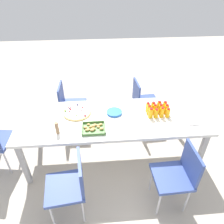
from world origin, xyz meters
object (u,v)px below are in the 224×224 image
(juice_bottle_1, at_px, (159,106))
(juice_bottle_11, at_px, (151,113))
(juice_bottle_0, at_px, (165,106))
(juice_bottle_2, at_px, (153,107))
(juice_bottle_9, at_px, (162,112))
(plate_stack, at_px, (114,112))
(chair_near_right, at_px, (69,103))
(juice_bottle_6, at_px, (155,109))
(juice_bottle_10, at_px, (156,113))
(juice_bottle_3, at_px, (148,107))
(napkin_stack, at_px, (192,122))
(snack_tray, at_px, (94,128))
(juice_bottle_5, at_px, (160,109))
(chair_far_right, at_px, (71,183))
(party_table, at_px, (113,121))
(chair_near_left, at_px, (142,99))
(juice_bottle_4, at_px, (166,109))
(fruit_pizza, at_px, (77,112))
(cardboard_tube, at_px, (57,128))
(chair_far_left, at_px, (178,173))
(juice_bottle_7, at_px, (149,110))
(juice_bottle_8, at_px, (168,113))

(juice_bottle_1, relative_size, juice_bottle_11, 1.02)
(juice_bottle_0, height_order, juice_bottle_2, juice_bottle_0)
(juice_bottle_9, bearing_deg, plate_stack, -12.20)
(chair_near_right, bearing_deg, juice_bottle_6, 60.13)
(juice_bottle_10, bearing_deg, juice_bottle_11, -5.22)
(juice_bottle_1, relative_size, juice_bottle_6, 0.99)
(juice_bottle_0, height_order, juice_bottle_3, same)
(juice_bottle_1, distance_m, juice_bottle_3, 0.15)
(napkin_stack, bearing_deg, snack_tray, 1.57)
(juice_bottle_5, bearing_deg, chair_far_right, 35.68)
(juice_bottle_1, relative_size, snack_tray, 0.53)
(party_table, bearing_deg, chair_near_left, -126.46)
(chair_near_right, height_order, snack_tray, chair_near_right)
(juice_bottle_3, bearing_deg, plate_stack, 1.02)
(juice_bottle_0, xyz_separation_m, juice_bottle_11, (0.23, 0.15, 0.00))
(juice_bottle_6, relative_size, snack_tray, 0.54)
(juice_bottle_4, relative_size, juice_bottle_6, 0.93)
(juice_bottle_1, xyz_separation_m, juice_bottle_9, (-0.00, 0.14, 0.00))
(fruit_pizza, xyz_separation_m, cardboard_tube, (0.20, 0.39, 0.07))
(chair_near_right, xyz_separation_m, juice_bottle_6, (-1.21, 0.73, 0.31))
(chair_near_right, relative_size, juice_bottle_11, 5.69)
(chair_near_left, distance_m, juice_bottle_4, 0.81)
(juice_bottle_3, bearing_deg, juice_bottle_1, -178.09)
(plate_stack, xyz_separation_m, cardboard_tube, (0.70, 0.34, 0.06))
(fruit_pizza, height_order, napkin_stack, fruit_pizza)
(chair_far_right, bearing_deg, chair_far_left, -94.85)
(juice_bottle_10, relative_size, snack_tray, 0.48)
(juice_bottle_1, height_order, cardboard_tube, cardboard_tube)
(chair_far_left, distance_m, juice_bottle_1, 0.91)
(juice_bottle_6, distance_m, juice_bottle_11, 0.10)
(juice_bottle_6, relative_size, cardboard_tube, 0.97)
(juice_bottle_5, bearing_deg, chair_near_right, -29.46)
(chair_far_left, height_order, chair_near_right, same)
(juice_bottle_3, relative_size, napkin_stack, 0.93)
(juice_bottle_0, height_order, fruit_pizza, juice_bottle_0)
(juice_bottle_1, height_order, plate_stack, juice_bottle_1)
(napkin_stack, height_order, cardboard_tube, cardboard_tube)
(juice_bottle_9, distance_m, napkin_stack, 0.39)
(chair_far_left, relative_size, juice_bottle_7, 5.66)
(chair_near_left, distance_m, juice_bottle_7, 0.81)
(juice_bottle_10, bearing_deg, juice_bottle_6, -91.26)
(party_table, relative_size, napkin_stack, 16.19)
(chair_near_right, relative_size, snack_tray, 2.95)
(chair_far_right, height_order, juice_bottle_1, juice_bottle_1)
(juice_bottle_4, bearing_deg, fruit_pizza, -5.08)
(juice_bottle_4, bearing_deg, party_table, 2.79)
(chair_far_left, distance_m, juice_bottle_8, 0.77)
(chair_far_right, distance_m, juice_bottle_6, 1.38)
(juice_bottle_4, xyz_separation_m, juice_bottle_8, (0.01, 0.08, -0.00))
(chair_near_left, distance_m, cardboard_tube, 1.64)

